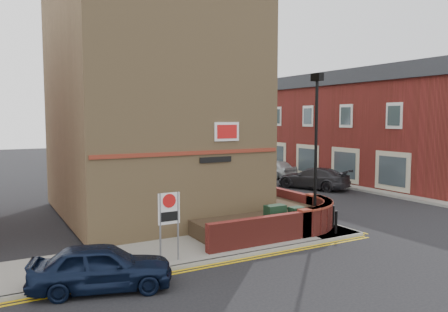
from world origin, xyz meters
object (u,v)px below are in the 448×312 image
(navy_hatchback, at_px, (102,267))
(lamppost, at_px, (316,151))
(silver_car_near, at_px, (212,172))
(utility_cabinet_large, at_px, (275,220))
(zone_sign, at_px, (169,214))

(navy_hatchback, bearing_deg, lamppost, -62.19)
(lamppost, xyz_separation_m, navy_hatchback, (-8.97, -1.70, -2.70))
(navy_hatchback, height_order, silver_car_near, silver_car_near)
(lamppost, height_order, utility_cabinet_large, lamppost)
(zone_sign, bearing_deg, lamppost, 6.07)
(silver_car_near, bearing_deg, zone_sign, -122.75)
(lamppost, distance_m, silver_car_near, 14.47)
(lamppost, distance_m, navy_hatchback, 9.52)
(lamppost, height_order, silver_car_near, lamppost)
(navy_hatchback, bearing_deg, utility_cabinet_large, -58.64)
(lamppost, xyz_separation_m, zone_sign, (-6.60, -0.70, -1.70))
(lamppost, bearing_deg, navy_hatchback, -169.27)
(zone_sign, bearing_deg, silver_car_near, 57.83)
(lamppost, distance_m, utility_cabinet_large, 3.24)
(lamppost, xyz_separation_m, utility_cabinet_large, (-1.90, 0.10, -2.62))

